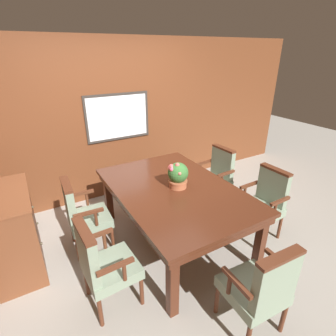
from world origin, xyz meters
The scene contains 10 objects.
ground_plane centered at (0.00, 0.00, 0.00)m, with size 14.00×14.00×0.00m, color #A39E93.
wall_back centered at (0.00, 1.66, 1.23)m, with size 7.20×0.08×2.45m.
dining_table centered at (0.11, 0.07, 0.67)m, with size 1.31×1.96×0.76m.
chair_head_near centered at (0.10, -1.29, 0.50)m, with size 0.53×0.49×0.92m.
chair_left_far centered at (-0.89, 0.50, 0.50)m, with size 0.49×0.52×0.92m.
chair_right_near centered at (1.18, -0.39, 0.50)m, with size 0.48×0.52×0.92m.
chair_right_far centered at (1.13, 0.51, 0.50)m, with size 0.49×0.53×0.92m.
chair_left_near centered at (-0.92, -0.39, 0.50)m, with size 0.49×0.52×0.92m.
potted_plant centered at (0.16, 0.08, 0.92)m, with size 0.24×0.24×0.32m.
sideboard_cabinet centered at (-1.61, 0.56, 0.46)m, with size 0.48×0.93×0.93m.
Camera 1 is at (-1.32, -2.24, 2.25)m, focal length 28.00 mm.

